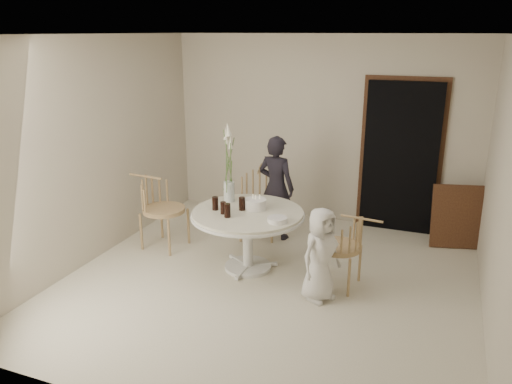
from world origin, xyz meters
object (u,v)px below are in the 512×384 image
(boy, at_px, (321,255))
(flower_vase, at_px, (229,171))
(birthday_cake, at_px, (255,204))
(table, at_px, (248,220))
(chair_far, at_px, (259,192))
(girl, at_px, (276,188))
(chair_right, at_px, (349,241))
(chair_left, at_px, (155,201))

(boy, height_order, flower_vase, flower_vase)
(birthday_cake, height_order, flower_vase, flower_vase)
(birthday_cake, distance_m, flower_vase, 0.54)
(table, height_order, boy, boy)
(boy, xyz_separation_m, flower_vase, (-1.33, 0.65, 0.60))
(table, height_order, chair_far, chair_far)
(table, height_order, flower_vase, flower_vase)
(girl, xyz_separation_m, flower_vase, (-0.35, -0.78, 0.40))
(girl, bearing_deg, table, 99.92)
(table, relative_size, boy, 1.30)
(boy, bearing_deg, flower_vase, 93.99)
(chair_right, height_order, girl, girl)
(chair_left, distance_m, flower_vase, 1.15)
(boy, xyz_separation_m, birthday_cake, (-0.92, 0.49, 0.28))
(table, distance_m, flower_vase, 0.66)
(chair_far, height_order, chair_left, chair_left)
(girl, relative_size, birthday_cake, 5.56)
(girl, bearing_deg, chair_far, -1.06)
(boy, bearing_deg, chair_far, 70.42)
(flower_vase, bearing_deg, girl, 66.05)
(chair_right, bearing_deg, flower_vase, -93.98)
(girl, distance_m, flower_vase, 0.94)
(table, bearing_deg, birthday_cake, 62.54)
(chair_far, distance_m, chair_right, 1.86)
(table, height_order, chair_left, chair_left)
(chair_right, bearing_deg, table, -84.71)
(chair_right, distance_m, chair_left, 2.61)
(girl, xyz_separation_m, boy, (0.98, -1.43, -0.20))
(chair_right, height_order, birthday_cake, birthday_cake)
(chair_far, bearing_deg, girl, -25.56)
(chair_left, xyz_separation_m, flower_vase, (1.04, 0.05, 0.49))
(girl, bearing_deg, boy, 134.03)
(boy, distance_m, flower_vase, 1.60)
(chair_left, bearing_deg, girl, -54.11)
(chair_right, bearing_deg, boy, -26.18)
(chair_far, height_order, flower_vase, flower_vase)
(boy, bearing_deg, birthday_cake, 91.91)
(chair_right, distance_m, girl, 1.63)
(table, bearing_deg, flower_vase, 143.09)
(birthday_cake, bearing_deg, table, -117.46)
(chair_left, height_order, boy, boy)
(table, xyz_separation_m, chair_right, (1.21, -0.03, -0.06))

